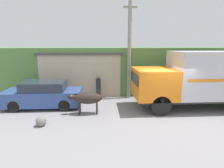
{
  "coord_description": "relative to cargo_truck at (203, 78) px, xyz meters",
  "views": [
    {
      "loc": [
        -3.48,
        -8.55,
        3.62
      ],
      "look_at": [
        -2.91,
        0.79,
        1.56
      ],
      "focal_mm": 28.0,
      "sensor_mm": 36.0,
      "label": 1
    }
  ],
  "objects": [
    {
      "name": "ground_plane",
      "position": [
        -2.39,
        -1.07,
        -1.8
      ],
      "size": [
        60.0,
        60.0,
        0.0
      ],
      "primitive_type": "plane",
      "color": "gray"
    },
    {
      "name": "hillside_embankment",
      "position": [
        -2.39,
        6.1,
        -0.07
      ],
      "size": [
        32.0,
        7.0,
        3.47
      ],
      "color": "#568442",
      "rests_on": "ground_plane"
    },
    {
      "name": "building_backdrop",
      "position": [
        -7.37,
        3.77,
        -0.22
      ],
      "size": [
        5.97,
        2.7,
        3.15
      ],
      "color": "#C6B793",
      "rests_on": "ground_plane"
    },
    {
      "name": "cargo_truck",
      "position": [
        0.0,
        0.0,
        0.0
      ],
      "size": [
        7.45,
        2.52,
        3.31
      ],
      "rotation": [
        0.0,
        0.0,
        -0.01
      ],
      "color": "#2D2D2D",
      "rests_on": "ground_plane"
    },
    {
      "name": "brown_cow",
      "position": [
        -6.66,
        -0.59,
        -0.95
      ],
      "size": [
        1.85,
        0.62,
        1.18
      ],
      "rotation": [
        0.0,
        0.0,
        -0.21
      ],
      "color": "#2D231E",
      "rests_on": "ground_plane"
    },
    {
      "name": "parked_suv",
      "position": [
        -9.34,
        0.6,
        -1.04
      ],
      "size": [
        4.44,
        1.73,
        1.57
      ],
      "rotation": [
        0.0,
        0.0,
        -0.08
      ],
      "color": "#334C8C",
      "rests_on": "ground_plane"
    },
    {
      "name": "pedestrian_on_hill",
      "position": [
        -6.1,
        2.02,
        -0.89
      ],
      "size": [
        0.41,
        0.41,
        1.66
      ],
      "rotation": [
        0.0,
        0.0,
        3.49
      ],
      "color": "#38332D",
      "rests_on": "ground_plane"
    },
    {
      "name": "utility_pole",
      "position": [
        -3.98,
        2.25,
        1.73
      ],
      "size": [
        0.9,
        0.25,
        6.87
      ],
      "color": "gray",
      "rests_on": "ground_plane"
    },
    {
      "name": "roadside_rock",
      "position": [
        -8.68,
        -1.98,
        -1.57
      ],
      "size": [
        0.47,
        0.47,
        0.47
      ],
      "color": "gray",
      "rests_on": "ground_plane"
    }
  ]
}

